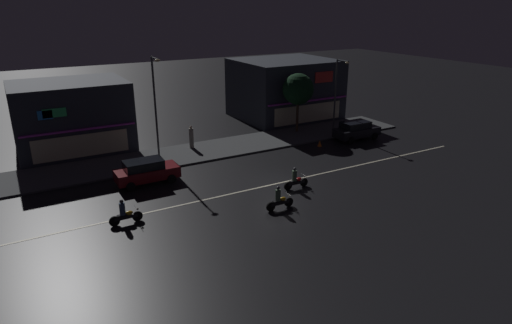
% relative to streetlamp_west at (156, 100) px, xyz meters
% --- Properties ---
extents(ground_plane, '(140.00, 140.00, 0.00)m').
position_rel_streetlamp_west_xyz_m(ground_plane, '(5.36, -9.30, -4.75)').
color(ground_plane, black).
extents(lane_divider_stripe, '(34.43, 0.16, 0.01)m').
position_rel_streetlamp_west_xyz_m(lane_divider_stripe, '(5.36, -9.30, -4.74)').
color(lane_divider_stripe, beige).
rests_on(lane_divider_stripe, ground).
extents(sidewalk_far, '(36.24, 4.96, 0.14)m').
position_rel_streetlamp_west_xyz_m(sidewalk_far, '(5.36, -0.32, -4.68)').
color(sidewalk_far, '#424447').
rests_on(sidewalk_far, ground).
extents(storefront_left_block, '(8.93, 7.04, 5.80)m').
position_rel_streetlamp_west_xyz_m(storefront_left_block, '(-5.51, 5.60, -1.85)').
color(storefront_left_block, '#2D333D').
rests_on(storefront_left_block, ground).
extents(storefront_center_block, '(9.95, 8.96, 6.18)m').
position_rel_streetlamp_west_xyz_m(storefront_center_block, '(16.23, 6.56, -1.66)').
color(storefront_center_block, '#2D333D').
rests_on(storefront_center_block, ground).
extents(streetlamp_west, '(0.44, 1.64, 7.91)m').
position_rel_streetlamp_west_xyz_m(streetlamp_west, '(0.00, 0.00, 0.00)').
color(streetlamp_west, '#47494C').
rests_on(streetlamp_west, sidewalk_far).
extents(streetlamp_mid, '(0.44, 1.64, 6.71)m').
position_rel_streetlamp_west_xyz_m(streetlamp_mid, '(17.47, -0.62, -0.62)').
color(streetlamp_mid, '#47494C').
rests_on(streetlamp_mid, sidewalk_far).
extents(pedestrian_on_sidewalk, '(0.38, 0.38, 1.93)m').
position_rel_streetlamp_west_xyz_m(pedestrian_on_sidewalk, '(3.10, 0.82, -3.72)').
color(pedestrian_on_sidewalk, gray).
rests_on(pedestrian_on_sidewalk, sidewalk_far).
extents(street_tree, '(2.92, 2.92, 5.55)m').
position_rel_streetlamp_west_xyz_m(street_tree, '(13.83, 0.61, -0.54)').
color(street_tree, '#473323').
rests_on(street_tree, sidewalk_far).
extents(parked_car_near_kerb, '(4.30, 1.98, 1.67)m').
position_rel_streetlamp_west_xyz_m(parked_car_near_kerb, '(17.31, -3.84, -3.88)').
color(parked_car_near_kerb, black).
rests_on(parked_car_near_kerb, ground).
extents(parked_car_trailing, '(4.30, 1.98, 1.67)m').
position_rel_streetlamp_west_xyz_m(parked_car_trailing, '(-2.46, -4.67, -3.88)').
color(parked_car_trailing, maroon).
rests_on(parked_car_trailing, ground).
extents(motorcycle_lead, '(1.90, 0.60, 1.52)m').
position_rel_streetlamp_west_xyz_m(motorcycle_lead, '(5.94, -10.63, -4.12)').
color(motorcycle_lead, black).
rests_on(motorcycle_lead, ground).
extents(motorcycle_following, '(1.90, 0.60, 1.52)m').
position_rel_streetlamp_west_xyz_m(motorcycle_following, '(-5.34, -10.07, -4.12)').
color(motorcycle_following, black).
rests_on(motorcycle_following, ground).
extents(motorcycle_opposite_lane, '(1.90, 0.60, 1.52)m').
position_rel_streetlamp_west_xyz_m(motorcycle_opposite_lane, '(3.27, -12.79, -4.12)').
color(motorcycle_opposite_lane, black).
rests_on(motorcycle_opposite_lane, ground).
extents(traffic_cone, '(0.36, 0.36, 0.55)m').
position_rel_streetlamp_west_xyz_m(traffic_cone, '(13.11, -3.92, -4.47)').
color(traffic_cone, orange).
rests_on(traffic_cone, ground).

